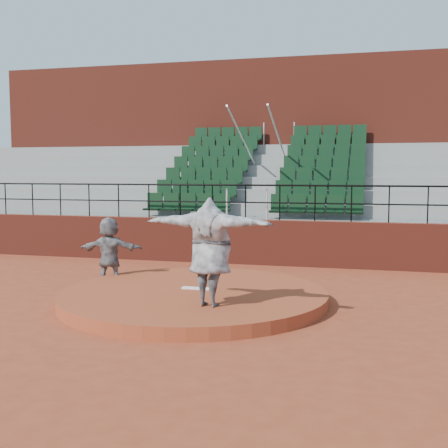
{
  "coord_description": "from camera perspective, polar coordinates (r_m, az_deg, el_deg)",
  "views": [
    {
      "loc": [
        3.46,
        -10.88,
        2.72
      ],
      "look_at": [
        0.0,
        2.5,
        1.4
      ],
      "focal_mm": 45.0,
      "sensor_mm": 36.0,
      "label": 1
    }
  ],
  "objects": [
    {
      "name": "fielder",
      "position": [
        13.62,
        -11.55,
        -2.7
      ],
      "size": [
        1.56,
        0.69,
        1.63
      ],
      "primitive_type": "imported",
      "rotation": [
        0.0,
        0.0,
        3.28
      ],
      "color": "black",
      "rests_on": "ground"
    },
    {
      "name": "pitchers_mound",
      "position": [
        11.71,
        -3.08,
        -7.35
      ],
      "size": [
        5.5,
        5.5,
        0.25
      ],
      "primitive_type": "cylinder",
      "color": "#993F22",
      "rests_on": "ground"
    },
    {
      "name": "pitching_rubber",
      "position": [
        11.82,
        -2.87,
        -6.54
      ],
      "size": [
        0.6,
        0.15,
        0.03
      ],
      "primitive_type": "cube",
      "color": "white",
      "rests_on": "pitchers_mound"
    },
    {
      "name": "ground",
      "position": [
        11.74,
        -3.08,
        -7.95
      ],
      "size": [
        90.0,
        90.0,
        0.0
      ],
      "primitive_type": "plane",
      "color": "brown",
      "rests_on": "ground"
    },
    {
      "name": "boundary_wall",
      "position": [
        16.39,
        2.19,
        -1.81
      ],
      "size": [
        24.0,
        0.3,
        1.3
      ],
      "primitive_type": "cube",
      "color": "maroon",
      "rests_on": "ground"
    },
    {
      "name": "wall_railing",
      "position": [
        16.27,
        2.2,
        3.02
      ],
      "size": [
        24.04,
        0.05,
        1.03
      ],
      "color": "black",
      "rests_on": "boundary_wall"
    },
    {
      "name": "press_box_facade",
      "position": [
        23.75,
        6.15,
        7.42
      ],
      "size": [
        24.0,
        3.0,
        7.1
      ],
      "primitive_type": "cube",
      "color": "maroon",
      "rests_on": "ground"
    },
    {
      "name": "pitcher",
      "position": [
        10.22,
        -1.43,
        -2.86
      ],
      "size": [
        2.5,
        0.92,
        1.99
      ],
      "primitive_type": "imported",
      "rotation": [
        0.0,
        0.0,
        3.03
      ],
      "color": "black",
      "rests_on": "pitchers_mound"
    },
    {
      "name": "seating_deck",
      "position": [
        19.88,
        4.44,
        1.72
      ],
      "size": [
        24.0,
        5.97,
        4.63
      ],
      "color": "gray",
      "rests_on": "ground"
    }
  ]
}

